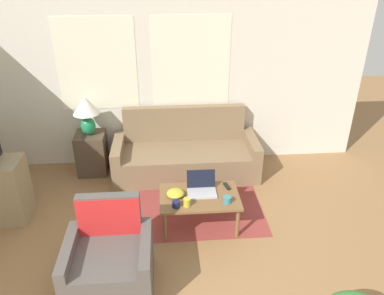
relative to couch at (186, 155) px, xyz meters
The scene contains 13 objects.
wall_back 1.21m from the couch, 138.70° to the left, with size 6.29×0.06×2.60m.
rug 0.73m from the couch, 82.81° to the right, with size 1.67×1.77×0.01m.
couch is the anchor object (origin of this frame).
armchair 2.28m from the couch, 112.30° to the right, with size 0.81×0.72×0.89m.
side_table 1.38m from the couch, behind, with size 0.42×0.42×0.62m.
table_lamp 1.56m from the couch, behind, with size 0.37×0.37×0.58m.
coffee_table 1.28m from the couch, 86.17° to the right, with size 0.93×0.60×0.42m.
laptop 1.20m from the couch, 84.36° to the right, with size 0.34×0.28×0.23m.
cup_navy 1.46m from the couch, 92.98° to the right, with size 0.08×0.08×0.10m.
cup_yellow 1.48m from the couch, 74.84° to the right, with size 0.10×0.10×0.07m.
cup_white 1.49m from the couch, 97.67° to the right, with size 0.09×0.09×0.08m.
snack_bowl 1.28m from the couch, 98.92° to the right, with size 0.20×0.20×0.07m.
tv_remote 1.20m from the couch, 68.69° to the right, with size 0.08×0.16×0.02m.
Camera 1 is at (0.18, -1.34, 2.95)m, focal length 35.00 mm.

